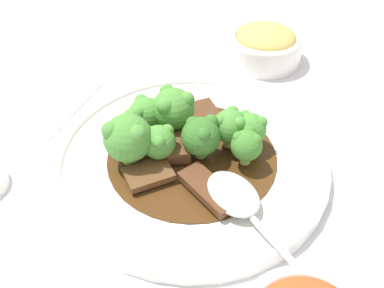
{
  "coord_description": "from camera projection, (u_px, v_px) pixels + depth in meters",
  "views": [
    {
      "loc": [
        -0.36,
        -0.09,
        0.37
      ],
      "look_at": [
        0.0,
        0.0,
        0.03
      ],
      "focal_mm": 42.0,
      "sensor_mm": 36.0,
      "label": 1
    }
  ],
  "objects": [
    {
      "name": "beef_strip_0",
      "position": [
        209.0,
        189.0,
        0.47
      ],
      "size": [
        0.07,
        0.07,
        0.01
      ],
      "color": "#56331E",
      "rests_on": "main_plate"
    },
    {
      "name": "serving_spoon",
      "position": [
        243.0,
        205.0,
        0.45
      ],
      "size": [
        0.19,
        0.19,
        0.01
      ],
      "color": "silver",
      "rests_on": "main_plate"
    },
    {
      "name": "main_plate",
      "position": [
        192.0,
        159.0,
        0.52
      ],
      "size": [
        0.32,
        0.32,
        0.02
      ],
      "color": "white",
      "rests_on": "ground_plane"
    },
    {
      "name": "broccoli_floret_6",
      "position": [
        128.0,
        137.0,
        0.48
      ],
      "size": [
        0.05,
        0.05,
        0.06
      ],
      "color": "#8EB756",
      "rests_on": "main_plate"
    },
    {
      "name": "beef_strip_1",
      "position": [
        149.0,
        174.0,
        0.49
      ],
      "size": [
        0.06,
        0.06,
        0.01
      ],
      "color": "brown",
      "rests_on": "main_plate"
    },
    {
      "name": "broccoli_floret_4",
      "position": [
        173.0,
        108.0,
        0.52
      ],
      "size": [
        0.05,
        0.05,
        0.06
      ],
      "color": "#7FA84C",
      "rests_on": "main_plate"
    },
    {
      "name": "broccoli_floret_1",
      "position": [
        250.0,
        128.0,
        0.51
      ],
      "size": [
        0.04,
        0.04,
        0.04
      ],
      "color": "#7FA84C",
      "rests_on": "main_plate"
    },
    {
      "name": "broccoli_floret_3",
      "position": [
        230.0,
        125.0,
        0.51
      ],
      "size": [
        0.04,
        0.04,
        0.05
      ],
      "color": "#7FA84C",
      "rests_on": "main_plate"
    },
    {
      "name": "beef_strip_2",
      "position": [
        178.0,
        143.0,
        0.52
      ],
      "size": [
        0.06,
        0.04,
        0.02
      ],
      "color": "brown",
      "rests_on": "main_plate"
    },
    {
      "name": "broccoli_floret_0",
      "position": [
        247.0,
        144.0,
        0.49
      ],
      "size": [
        0.04,
        0.04,
        0.04
      ],
      "color": "#8EB756",
      "rests_on": "main_plate"
    },
    {
      "name": "beef_strip_3",
      "position": [
        203.0,
        116.0,
        0.56
      ],
      "size": [
        0.07,
        0.06,
        0.01
      ],
      "color": "#56331E",
      "rests_on": "main_plate"
    },
    {
      "name": "broccoli_floret_2",
      "position": [
        159.0,
        142.0,
        0.49
      ],
      "size": [
        0.04,
        0.04,
        0.04
      ],
      "color": "#7FA84C",
      "rests_on": "main_plate"
    },
    {
      "name": "broccoli_floret_5",
      "position": [
        201.0,
        134.0,
        0.5
      ],
      "size": [
        0.04,
        0.04,
        0.05
      ],
      "color": "#8EB756",
      "rests_on": "main_plate"
    },
    {
      "name": "paper_napkin",
      "position": [
        46.0,
        102.0,
        0.62
      ],
      "size": [
        0.14,
        0.12,
        0.01
      ],
      "color": "white",
      "rests_on": "ground_plane"
    },
    {
      "name": "side_bowl_appetizer",
      "position": [
        265.0,
        45.0,
        0.68
      ],
      "size": [
        0.11,
        0.11,
        0.05
      ],
      "color": "white",
      "rests_on": "ground_plane"
    },
    {
      "name": "ground_plane",
      "position": [
        192.0,
        165.0,
        0.53
      ],
      "size": [
        4.0,
        4.0,
        0.0
      ],
      "primitive_type": "plane",
      "color": "silver"
    },
    {
      "name": "broccoli_floret_7",
      "position": [
        146.0,
        114.0,
        0.53
      ],
      "size": [
        0.04,
        0.04,
        0.05
      ],
      "color": "#8EB756",
      "rests_on": "main_plate"
    }
  ]
}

